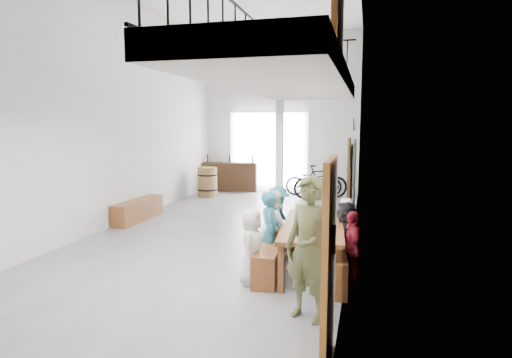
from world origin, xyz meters
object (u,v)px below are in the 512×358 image
(serving_counter, at_px, (230,177))
(bicycle_near, at_px, (313,181))
(side_bench, at_px, (138,210))
(host_standing, at_px, (309,249))
(oak_barrel, at_px, (207,182))
(tasting_table, at_px, (313,229))
(bench_inner, at_px, (273,253))

(serving_counter, distance_m, bicycle_near, 3.07)
(side_bench, xyz_separation_m, host_standing, (4.87, -4.37, 0.64))
(oak_barrel, bearing_deg, bicycle_near, 17.47)
(side_bench, xyz_separation_m, oak_barrel, (0.42, 3.71, 0.23))
(oak_barrel, distance_m, host_standing, 9.23)
(serving_counter, bearing_deg, host_standing, -74.86)
(tasting_table, distance_m, bicycle_near, 7.43)
(bicycle_near, bearing_deg, bench_inner, 179.10)
(side_bench, relative_size, oak_barrel, 1.88)
(tasting_table, xyz_separation_m, oak_barrel, (-4.28, 6.31, -0.22))
(oak_barrel, relative_size, host_standing, 0.54)
(tasting_table, relative_size, host_standing, 1.35)
(serving_counter, bearing_deg, bench_inner, -75.35)
(host_standing, height_order, bicycle_near, host_standing)
(bench_inner, xyz_separation_m, side_bench, (-4.03, 2.62, 0.01))
(oak_barrel, relative_size, serving_counter, 0.50)
(side_bench, relative_size, serving_counter, 0.95)
(tasting_table, height_order, bicycle_near, bicycle_near)
(oak_barrel, height_order, host_standing, host_standing)
(side_bench, height_order, host_standing, host_standing)
(bench_inner, distance_m, oak_barrel, 7.29)
(tasting_table, bearing_deg, bench_inner, 177.20)
(oak_barrel, bearing_deg, tasting_table, -55.84)
(oak_barrel, distance_m, serving_counter, 1.45)
(tasting_table, xyz_separation_m, serving_counter, (-3.95, 7.72, -0.19))
(bench_inner, height_order, host_standing, host_standing)
(oak_barrel, xyz_separation_m, serving_counter, (0.33, 1.41, 0.02))
(oak_barrel, xyz_separation_m, bicycle_near, (3.38, 1.06, 0.00))
(side_bench, bearing_deg, oak_barrel, 83.51)
(side_bench, xyz_separation_m, serving_counter, (0.75, 5.12, 0.25))
(side_bench, bearing_deg, tasting_table, -28.90)
(serving_counter, distance_m, host_standing, 10.36)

